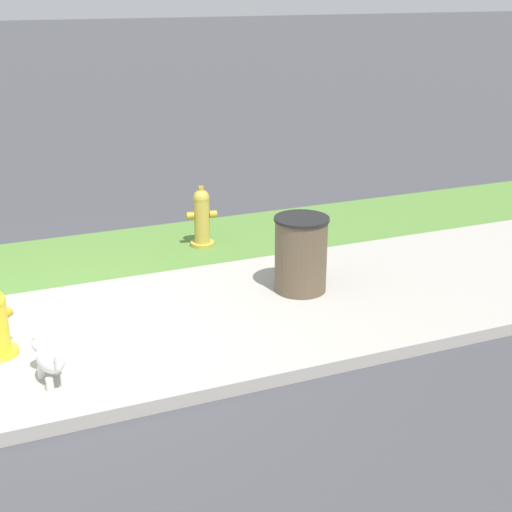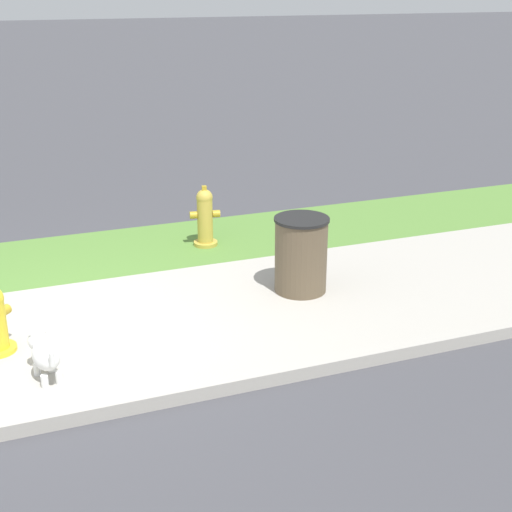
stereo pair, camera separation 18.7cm
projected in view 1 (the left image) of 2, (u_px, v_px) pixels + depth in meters
name	position (u px, v px, depth m)	size (l,w,h in m)	color
ground_plane	(57.00, 344.00, 6.50)	(120.00, 120.00, 0.00)	#424247
sidewalk_pavement	(57.00, 343.00, 6.50)	(18.00, 2.57, 0.01)	#ADA89E
grass_verge	(32.00, 264.00, 8.32)	(18.00, 1.66, 0.01)	#568438
street_curb	(81.00, 417.00, 5.30)	(18.00, 0.16, 0.12)	#ADA89E
fire_hydrant_by_grass_verge	(202.00, 217.00, 8.78)	(0.38, 0.35, 0.77)	gold
small_white_dog	(49.00, 356.00, 5.82)	(0.27, 0.54, 0.42)	white
trash_bin	(301.00, 255.00, 7.47)	(0.58, 0.58, 0.82)	brown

